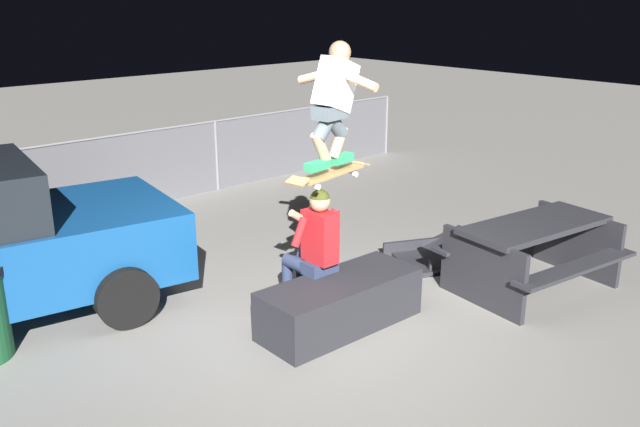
# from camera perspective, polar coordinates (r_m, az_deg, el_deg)

# --- Properties ---
(ground_plane) EXTENTS (40.00, 40.00, 0.00)m
(ground_plane) POSITION_cam_1_polar(r_m,az_deg,el_deg) (6.55, 0.39, -9.85)
(ground_plane) COLOR gray
(ledge_box_main) EXTENTS (1.63, 0.66, 0.48)m
(ledge_box_main) POSITION_cam_1_polar(r_m,az_deg,el_deg) (6.54, 1.69, -7.52)
(ledge_box_main) COLOR #28282D
(ledge_box_main) RESTS_ON ground
(person_sitting_on_ledge) EXTENTS (0.59, 0.75, 1.31)m
(person_sitting_on_ledge) POSITION_cam_1_polar(r_m,az_deg,el_deg) (6.59, -0.60, -2.68)
(person_sitting_on_ledge) COLOR #2D3856
(person_sitting_on_ledge) RESTS_ON ground
(skateboard) EXTENTS (1.04, 0.35, 0.13)m
(skateboard) POSITION_cam_1_polar(r_m,az_deg,el_deg) (6.32, 0.81, 3.33)
(skateboard) COLOR #AD8451
(skater_airborne) EXTENTS (0.63, 0.89, 1.12)m
(skater_airborne) POSITION_cam_1_polar(r_m,az_deg,el_deg) (6.22, 1.17, 9.57)
(skater_airborne) COLOR #2D9E66
(kicker_ramp) EXTENTS (1.21, 1.12, 0.39)m
(kicker_ramp) POSITION_cam_1_polar(r_m,az_deg,el_deg) (8.23, 9.93, -3.59)
(kicker_ramp) COLOR #28282D
(kicker_ramp) RESTS_ON ground
(picnic_table_back) EXTENTS (1.86, 1.56, 0.75)m
(picnic_table_back) POSITION_cam_1_polar(r_m,az_deg,el_deg) (7.62, 17.40, -2.49)
(picnic_table_back) COLOR #28282D
(picnic_table_back) RESTS_ON ground
(fence_back) EXTENTS (12.05, 0.05, 1.14)m
(fence_back) POSITION_cam_1_polar(r_m,az_deg,el_deg) (10.14, -18.09, 3.17)
(fence_back) COLOR slate
(fence_back) RESTS_ON ground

